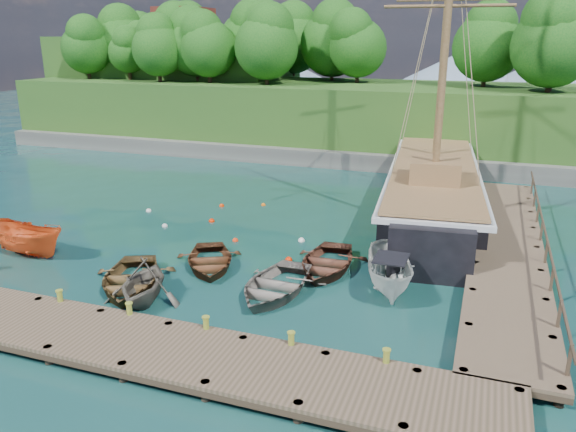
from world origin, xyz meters
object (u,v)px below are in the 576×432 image
Objects in this scene: rowboat_3 at (274,293)px; rowboat_4 at (326,270)px; rowboat_0 at (130,288)px; motorboat_orange at (29,255)px; rowboat_1 at (145,301)px; rowboat_2 at (210,267)px; schooner at (433,193)px; cabin_boat_white at (389,291)px.

rowboat_3 is 1.03× the size of rowboat_4.
rowboat_0 is 1.03× the size of rowboat_4.
rowboat_4 is 1.02× the size of motorboat_orange.
rowboat_0 is 1.49m from rowboat_1.
motorboat_orange reaches higher than rowboat_2.
rowboat_1 is 0.13× the size of schooner.
rowboat_0 is 1.03× the size of cabin_boat_white.
rowboat_0 is 1.35× the size of rowboat_1.
cabin_boat_white is at bearing 10.20° from rowboat_1.
motorboat_orange is 16.92m from cabin_boat_white.
rowboat_2 is 8.03m from cabin_boat_white.
rowboat_2 is 5.22m from rowboat_4.
rowboat_1 is 5.12m from rowboat_3.
motorboat_orange is at bearing 148.66° from rowboat_1.
rowboat_3 is at bearing -81.95° from motorboat_orange.
rowboat_2 is at bearing -72.01° from motorboat_orange.
rowboat_0 is at bearing -162.24° from rowboat_3.
schooner is (3.41, 10.73, 1.14)m from rowboat_4.
schooner is at bearing 69.69° from rowboat_4.
motorboat_orange is at bearing -146.81° from schooner.
rowboat_3 reaches higher than rowboat_2.
rowboat_0 is at bearing -176.92° from cabin_boat_white.
schooner is at bearing 72.86° from cabin_boat_white.
schooner reaches higher than rowboat_2.
rowboat_1 is at bearing -170.02° from cabin_boat_white.
motorboat_orange is at bearing 142.96° from rowboat_0.
motorboat_orange reaches higher than rowboat_3.
rowboat_2 is 0.93× the size of motorboat_orange.
rowboat_0 is at bearing 130.87° from rowboat_1.
rowboat_4 reaches higher than rowboat_2.
rowboat_3 is 1.03× the size of cabin_boat_white.
rowboat_1 is 0.83× the size of rowboat_2.
rowboat_2 is 0.92× the size of rowboat_4.
rowboat_3 is 4.68m from cabin_boat_white.
rowboat_4 is 11.32m from schooner.
rowboat_1 is at bearing -58.61° from rowboat_0.
cabin_boat_white is (16.82, 1.86, 0.00)m from motorboat_orange.
rowboat_1 is at bearing -129.83° from rowboat_2.
rowboat_0 is 1.00× the size of rowboat_3.
rowboat_2 is at bearing 62.77° from rowboat_1.
rowboat_1 is at bearing -149.67° from rowboat_3.
rowboat_2 is 14.89m from schooner.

